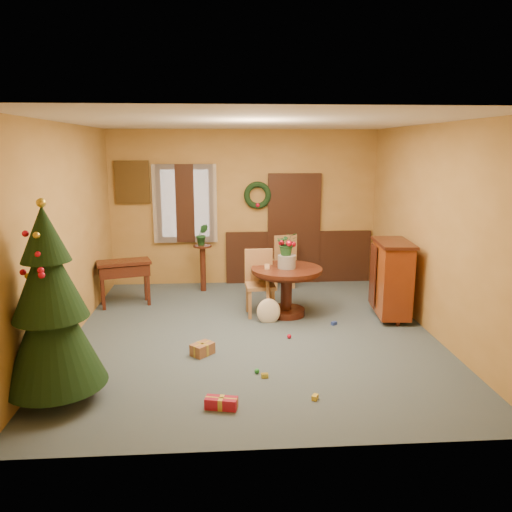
{
  "coord_description": "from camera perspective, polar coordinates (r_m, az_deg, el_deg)",
  "views": [
    {
      "loc": [
        -0.43,
        -6.63,
        2.59
      ],
      "look_at": [
        0.06,
        0.4,
        1.04
      ],
      "focal_mm": 35.0,
      "sensor_mm": 36.0,
      "label": 1
    }
  ],
  "objects": [
    {
      "name": "chair_far",
      "position": [
        9.21,
        3.03,
        -0.39
      ],
      "size": [
        0.57,
        0.57,
        1.03
      ],
      "color": "#A36C41",
      "rests_on": "floor"
    },
    {
      "name": "toy_d",
      "position": [
        6.98,
        3.82,
        -9.14
      ],
      "size": [
        0.06,
        0.06,
        0.06
      ],
      "primitive_type": "sphere",
      "color": "red",
      "rests_on": "floor"
    },
    {
      "name": "chair_near",
      "position": [
        7.82,
        0.4,
        -2.75
      ],
      "size": [
        0.46,
        0.46,
        1.02
      ],
      "color": "#A36C41",
      "rests_on": "floor"
    },
    {
      "name": "guitar",
      "position": [
        7.45,
        1.45,
        -4.54
      ],
      "size": [
        0.42,
        0.58,
        0.82
      ],
      "primitive_type": null,
      "rotation": [
        -0.49,
        0.0,
        -0.12
      ],
      "color": "white",
      "rests_on": "floor"
    },
    {
      "name": "dining_table",
      "position": [
        7.76,
        3.5,
        -3.0
      ],
      "size": [
        1.1,
        1.1,
        0.76
      ],
      "color": "black",
      "rests_on": "floor"
    },
    {
      "name": "gift_b",
      "position": [
        5.87,
        -18.7,
        -13.29
      ],
      "size": [
        0.3,
        0.3,
        0.22
      ],
      "color": "maroon",
      "rests_on": "floor"
    },
    {
      "name": "toy_a",
      "position": [
        7.55,
        8.9,
        -7.61
      ],
      "size": [
        0.09,
        0.09,
        0.05
      ],
      "primitive_type": "cube",
      "rotation": [
        0.0,
        0.0,
        0.59
      ],
      "color": "#243D9D",
      "rests_on": "floor"
    },
    {
      "name": "stand_plant",
      "position": [
        9.0,
        -6.17,
        2.45
      ],
      "size": [
        0.23,
        0.19,
        0.39
      ],
      "primitive_type": "imported",
      "rotation": [
        0.0,
        0.0,
        0.1
      ],
      "color": "#19471E",
      "rests_on": "plant_stand"
    },
    {
      "name": "writing_desk",
      "position": [
        8.5,
        -14.83,
        -1.76
      ],
      "size": [
        0.94,
        0.65,
        0.76
      ],
      "color": "black",
      "rests_on": "floor"
    },
    {
      "name": "centerpiece_plant",
      "position": [
        7.62,
        3.56,
        1.43
      ],
      "size": [
        0.32,
        0.28,
        0.36
      ],
      "primitive_type": "imported",
      "color": "#1E4C23",
      "rests_on": "urn"
    },
    {
      "name": "gift_a",
      "position": [
        5.94,
        -20.78,
        -13.39
      ],
      "size": [
        0.4,
        0.36,
        0.18
      ],
      "color": "brown",
      "rests_on": "floor"
    },
    {
      "name": "toy_b",
      "position": [
        5.96,
        0.1,
        -13.01
      ],
      "size": [
        0.06,
        0.06,
        0.06
      ],
      "primitive_type": "sphere",
      "color": "#258837",
      "rests_on": "floor"
    },
    {
      "name": "sideboard",
      "position": [
        7.88,
        15.25,
        -2.35
      ],
      "size": [
        0.57,
        0.97,
        1.2
      ],
      "color": "#521709",
      "rests_on": "floor"
    },
    {
      "name": "urn",
      "position": [
        7.68,
        3.53,
        -0.63
      ],
      "size": [
        0.28,
        0.28,
        0.2
      ],
      "primitive_type": "cylinder",
      "color": "slate",
      "rests_on": "dining_table"
    },
    {
      "name": "gift_d",
      "position": [
        5.26,
        -3.98,
        -16.41
      ],
      "size": [
        0.35,
        0.2,
        0.12
      ],
      "color": "maroon",
      "rests_on": "floor"
    },
    {
      "name": "christmas_tree",
      "position": [
        5.43,
        -22.4,
        -5.57
      ],
      "size": [
        1.02,
        1.02,
        2.11
      ],
      "color": "#382111",
      "rests_on": "floor"
    },
    {
      "name": "room_envelope",
      "position": [
        9.47,
        -0.11,
        3.46
      ],
      "size": [
        5.5,
        5.5,
        5.5
      ],
      "color": "#36464E",
      "rests_on": "ground"
    },
    {
      "name": "gift_c",
      "position": [
        6.48,
        -6.14,
        -10.52
      ],
      "size": [
        0.33,
        0.33,
        0.15
      ],
      "color": "brown",
      "rests_on": "floor"
    },
    {
      "name": "toy_c",
      "position": [
        5.45,
        6.75,
        -15.73
      ],
      "size": [
        0.08,
        0.09,
        0.05
      ],
      "primitive_type": "cube",
      "rotation": [
        0.0,
        0.0,
        1.01
      ],
      "color": "gold",
      "rests_on": "floor"
    },
    {
      "name": "toy_e",
      "position": [
        5.87,
        1.0,
        -13.5
      ],
      "size": [
        0.08,
        0.06,
        0.05
      ],
      "primitive_type": "cube",
      "rotation": [
        0.0,
        0.0,
        0.08
      ],
      "color": "gold",
      "rests_on": "floor"
    },
    {
      "name": "plant_stand",
      "position": [
        9.1,
        -6.1,
        -0.75
      ],
      "size": [
        0.33,
        0.33,
        0.85
      ],
      "color": "black",
      "rests_on": "floor"
    }
  ]
}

